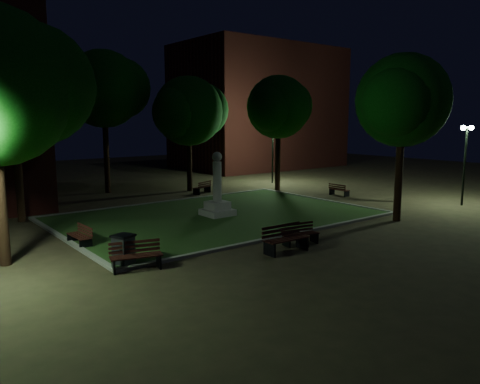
# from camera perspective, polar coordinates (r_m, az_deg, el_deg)

# --- Properties ---
(ground) EXTENTS (80.00, 80.00, 0.00)m
(ground) POSITION_cam_1_polar(r_m,az_deg,el_deg) (22.09, 0.24, -3.87)
(ground) COLOR #3E3421
(lawn) EXTENTS (15.00, 10.00, 0.08)m
(lawn) POSITION_cam_1_polar(r_m,az_deg,el_deg) (23.65, -2.77, -2.92)
(lawn) COLOR #27491A
(lawn) RESTS_ON ground
(lawn_kerb) EXTENTS (15.40, 10.40, 0.12)m
(lawn_kerb) POSITION_cam_1_polar(r_m,az_deg,el_deg) (23.65, -2.77, -2.88)
(lawn_kerb) COLOR slate
(lawn_kerb) RESTS_ON ground
(monument) EXTENTS (1.40, 1.40, 3.20)m
(monument) POSITION_cam_1_polar(r_m,az_deg,el_deg) (23.48, -2.78, -0.73)
(monument) COLOR gray
(monument) RESTS_ON lawn
(building_far) EXTENTS (16.00, 10.00, 12.00)m
(building_far) POSITION_cam_1_polar(r_m,az_deg,el_deg) (48.44, 2.34, 10.22)
(building_far) COLOR #571E18
(building_far) RESTS_ON ground
(tree_north_wl) EXTENTS (5.26, 4.30, 8.66)m
(tree_north_wl) POSITION_cam_1_polar(r_m,az_deg,el_deg) (27.31, -22.48, 11.63)
(tree_north_wl) COLOR black
(tree_north_wl) RESTS_ON ground
(tree_north_er) EXTENTS (5.70, 4.66, 7.73)m
(tree_north_er) POSITION_cam_1_polar(r_m,az_deg,el_deg) (31.87, -6.12, 9.77)
(tree_north_er) COLOR black
(tree_north_er) RESTS_ON ground
(tree_ne) EXTENTS (5.25, 4.28, 7.82)m
(tree_ne) POSITION_cam_1_polar(r_m,az_deg,el_deg) (32.28, 4.84, 10.27)
(tree_ne) COLOR black
(tree_ne) RESTS_ON ground
(tree_east) EXTENTS (5.60, 4.57, 7.99)m
(tree_east) POSITION_cam_1_polar(r_m,az_deg,el_deg) (29.01, 19.33, 10.01)
(tree_east) COLOR black
(tree_east) RESTS_ON ground
(tree_se) EXTENTS (5.34, 4.36, 7.92)m
(tree_se) POSITION_cam_1_polar(r_m,az_deg,el_deg) (23.53, 19.38, 10.47)
(tree_se) COLOR black
(tree_se) RESTS_ON ground
(tree_nw) EXTENTS (5.48, 4.48, 8.31)m
(tree_nw) POSITION_cam_1_polar(r_m,az_deg,el_deg) (24.48, -25.75, 10.80)
(tree_nw) COLOR black
(tree_nw) RESTS_ON ground
(tree_far_north) EXTENTS (6.14, 5.01, 9.31)m
(tree_far_north) POSITION_cam_1_polar(r_m,az_deg,el_deg) (32.21, -16.10, 11.97)
(tree_far_north) COLOR black
(tree_far_north) RESTS_ON ground
(lamppost_se) EXTENTS (1.18, 0.28, 4.53)m
(lamppost_se) POSITION_cam_1_polar(r_m,az_deg,el_deg) (29.21, 25.81, 4.64)
(lamppost_se) COLOR black
(lamppost_se) RESTS_ON ground
(lamppost_ne) EXTENTS (1.18, 0.28, 4.02)m
(lamppost_ne) POSITION_cam_1_polar(r_m,az_deg,el_deg) (35.88, 4.01, 5.64)
(lamppost_ne) COLOR black
(lamppost_ne) RESTS_ON ground
(bench_near_left) EXTENTS (1.85, 0.71, 1.00)m
(bench_near_left) POSITION_cam_1_polar(r_m,az_deg,el_deg) (17.45, 5.52, -5.78)
(bench_near_left) COLOR black
(bench_near_left) RESTS_ON ground
(bench_near_right) EXTENTS (1.57, 0.79, 0.82)m
(bench_near_right) POSITION_cam_1_polar(r_m,az_deg,el_deg) (18.59, 7.28, -5.16)
(bench_near_right) COLOR black
(bench_near_right) RESTS_ON ground
(bench_west_near) EXTENTS (1.77, 1.02, 0.92)m
(bench_west_near) POSITION_cam_1_polar(r_m,az_deg,el_deg) (15.79, -12.57, -7.69)
(bench_west_near) COLOR black
(bench_west_near) RESTS_ON ground
(bench_left_side) EXTENTS (0.56, 1.46, 0.79)m
(bench_left_side) POSITION_cam_1_polar(r_m,az_deg,el_deg) (19.24, -18.85, -5.14)
(bench_left_side) COLOR black
(bench_left_side) RESTS_ON ground
(bench_right_side) EXTENTS (0.49, 1.39, 0.76)m
(bench_right_side) POSITION_cam_1_polar(r_m,az_deg,el_deg) (30.65, 11.95, 0.22)
(bench_right_side) COLOR black
(bench_right_side) RESTS_ON ground
(bench_far_side) EXTENTS (1.56, 1.03, 0.81)m
(bench_far_side) POSITION_cam_1_polar(r_m,az_deg,el_deg) (31.03, -4.57, 0.53)
(bench_far_side) COLOR black
(bench_far_side) RESTS_ON ground
(trash_bin) EXTENTS (0.81, 0.81, 1.07)m
(trash_bin) POSITION_cam_1_polar(r_m,az_deg,el_deg) (16.23, -14.00, -6.89)
(trash_bin) COLOR black
(trash_bin) RESTS_ON ground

